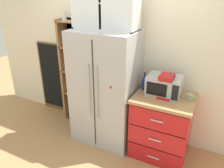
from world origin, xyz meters
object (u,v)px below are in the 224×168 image
at_px(chalkboard_menu, 54,78).
at_px(mug_sage, 190,97).
at_px(refrigerator, 106,88).
at_px(bottle_cobalt, 144,82).
at_px(microwave, 164,86).
at_px(coffee_maker, 166,85).
at_px(bottle_amber, 166,88).

bearing_deg(chalkboard_menu, mug_sage, -6.12).
relative_size(refrigerator, bottle_cobalt, 6.69).
relative_size(microwave, chalkboard_menu, 0.33).
height_order(refrigerator, bottle_cobalt, refrigerator).
relative_size(mug_sage, chalkboard_menu, 0.09).
height_order(refrigerator, microwave, refrigerator).
bearing_deg(mug_sage, microwave, 177.89).
relative_size(microwave, bottle_cobalt, 1.73).
bearing_deg(microwave, mug_sage, -2.11).
height_order(mug_sage, chalkboard_menu, chalkboard_menu).
bearing_deg(coffee_maker, chalkboard_menu, 172.24).
xyz_separation_m(refrigerator, chalkboard_menu, (-1.28, 0.32, -0.19)).
bearing_deg(mug_sage, bottle_amber, -170.63).
xyz_separation_m(coffee_maker, chalkboard_menu, (-2.14, 0.29, -0.39)).
bearing_deg(chalkboard_menu, bottle_amber, -8.31).
bearing_deg(bottle_cobalt, coffee_maker, -12.46).
bearing_deg(coffee_maker, mug_sage, 5.51).
relative_size(refrigerator, chalkboard_menu, 1.29).
bearing_deg(mug_sage, chalkboard_menu, 173.88).
bearing_deg(bottle_amber, refrigerator, -179.67).
distance_m(bottle_cobalt, bottle_amber, 0.33).
bearing_deg(coffee_maker, refrigerator, -178.28).
distance_m(microwave, bottle_cobalt, 0.29).
xyz_separation_m(mug_sage, bottle_amber, (-0.31, -0.05, 0.09)).
bearing_deg(mug_sage, coffee_maker, -174.49).
height_order(mug_sage, bottle_cobalt, bottle_cobalt).
bearing_deg(refrigerator, mug_sage, 2.71).
distance_m(refrigerator, mug_sage, 1.18).
distance_m(microwave, chalkboard_menu, 2.16).
height_order(bottle_cobalt, bottle_amber, bottle_amber).
relative_size(mug_sage, bottle_amber, 0.40).
height_order(microwave, bottle_cobalt, microwave).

